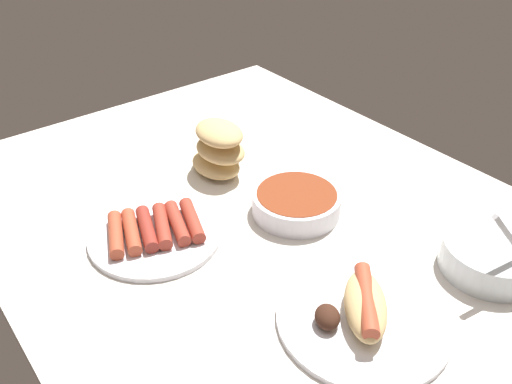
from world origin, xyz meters
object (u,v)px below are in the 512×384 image
Objects in this scene: bowl_coleslaw at (491,255)px; plate_sausages at (155,232)px; plate_hotdog_assembled at (363,313)px; bread_stack at (218,149)px; bowl_chili at (296,202)px.

plate_sausages is at bearing -136.29° from bowl_coleslaw.
plate_hotdog_assembled is at bearing -101.26° from bowl_coleslaw.
bowl_coleslaw is at bearing 78.74° from plate_hotdog_assembled.
bowl_chili is at bearing 8.81° from bread_stack.
bowl_chili is at bearing 158.60° from plate_hotdog_assembled.
bowl_chili is at bearing 68.30° from plate_sausages.
plate_hotdog_assembled is 1.61× the size of bowl_coleslaw.
bowl_chili is 25.96cm from plate_sausages.
bread_stack is at bearing 117.04° from plate_sausages.
bread_stack is 0.79× the size of bowl_chili.
bowl_coleslaw is at bearing 25.08° from bowl_chili.
plate_hotdog_assembled reaches higher than plate_sausages.
bowl_chili is at bearing -154.92° from bowl_coleslaw.
bread_stack is 23.89cm from plate_sausages.
plate_hotdog_assembled is 27.64cm from bowl_chili.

